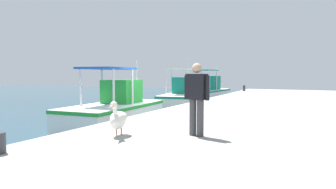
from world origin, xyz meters
The scene contains 7 objects.
quay_pier centered at (0.00, -5.00, 0.40)m, with size 36.00×10.00×0.80m, color #9E9E99.
fishing_boat_second centered at (-0.56, 1.95, 0.69)m, with size 5.36×2.52×2.86m.
fishing_boat_third centered at (6.93, 2.19, 0.69)m, with size 5.10×2.79×3.34m.
fishing_boat_fourth centered at (13.12, 2.41, 0.69)m, with size 6.01×2.47×2.99m.
pelican centered at (-5.11, -1.48, 1.20)m, with size 0.97×0.52×0.82m.
fisherman_standing centered at (-4.33, -3.10, 1.73)m, with size 0.33×0.65×1.66m.
mooring_bollard_third centered at (14.00, -0.45, 1.04)m, with size 0.20×0.20×0.48m, color #333338.
Camera 1 is at (-10.57, -5.43, 2.21)m, focal length 31.31 mm.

